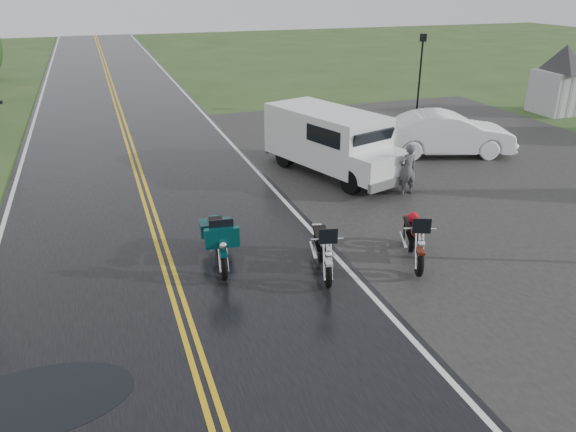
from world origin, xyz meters
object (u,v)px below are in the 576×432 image
at_px(motorcycle_teal, 223,253).
at_px(motorcycle_silver, 328,262).
at_px(person_at_van, 408,170).
at_px(sedan_white, 447,134).
at_px(van_white, 352,161).
at_px(visitor_center, 565,62).
at_px(motorcycle_red, 420,252).
at_px(lamp_post_far_right, 420,73).

height_order(motorcycle_teal, motorcycle_silver, motorcycle_teal).
height_order(person_at_van, sedan_white, sedan_white).
bearing_deg(van_white, visitor_center, 7.25).
relative_size(motorcycle_red, motorcycle_silver, 1.02).
relative_size(motorcycle_teal, sedan_white, 0.48).
distance_m(sedan_white, lamp_post_far_right, 7.27).
bearing_deg(visitor_center, motorcycle_teal, -150.41).
xyz_separation_m(motorcycle_silver, van_white, (2.86, 4.97, 0.43)).
height_order(motorcycle_silver, van_white, van_white).
distance_m(motorcycle_silver, van_white, 5.75).
bearing_deg(motorcycle_red, motorcycle_silver, -163.87).
height_order(motorcycle_silver, person_at_van, person_at_van).
xyz_separation_m(motorcycle_silver, lamp_post_far_right, (10.68, 14.16, 1.22)).
relative_size(motorcycle_red, person_at_van, 1.41).
bearing_deg(motorcycle_red, lamp_post_far_right, 80.89).
distance_m(van_white, person_at_van, 1.69).
xyz_separation_m(van_white, lamp_post_far_right, (7.82, 9.19, 0.79)).
bearing_deg(motorcycle_red, visitor_center, 60.74).
bearing_deg(motorcycle_red, van_white, 103.08).
distance_m(motorcycle_teal, van_white, 6.24).
height_order(visitor_center, van_white, visitor_center).
distance_m(motorcycle_silver, lamp_post_far_right, 17.78).
height_order(visitor_center, lamp_post_far_right, visitor_center).
bearing_deg(lamp_post_far_right, sedan_white, -112.87).
distance_m(van_white, lamp_post_far_right, 12.09).
bearing_deg(lamp_post_far_right, van_white, -130.40).
relative_size(motorcycle_silver, person_at_van, 1.38).
height_order(person_at_van, lamp_post_far_right, lamp_post_far_right).
distance_m(motorcycle_teal, lamp_post_far_right, 18.27).
height_order(motorcycle_teal, van_white, van_white).
xyz_separation_m(motorcycle_teal, sedan_white, (9.87, 6.49, 0.10)).
distance_m(motorcycle_red, motorcycle_teal, 4.23).
height_order(visitor_center, sedan_white, visitor_center).
relative_size(motorcycle_teal, van_white, 0.42).
xyz_separation_m(visitor_center, motorcycle_teal, (-18.92, -10.74, -1.72)).
height_order(visitor_center, motorcycle_red, visitor_center).
bearing_deg(motorcycle_red, sedan_white, 74.90).
relative_size(motorcycle_red, van_white, 0.40).
distance_m(motorcycle_red, person_at_van, 5.16).
height_order(motorcycle_teal, sedan_white, sedan_white).
bearing_deg(sedan_white, motorcycle_silver, 150.91).
bearing_deg(motorcycle_teal, motorcycle_red, -10.88).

